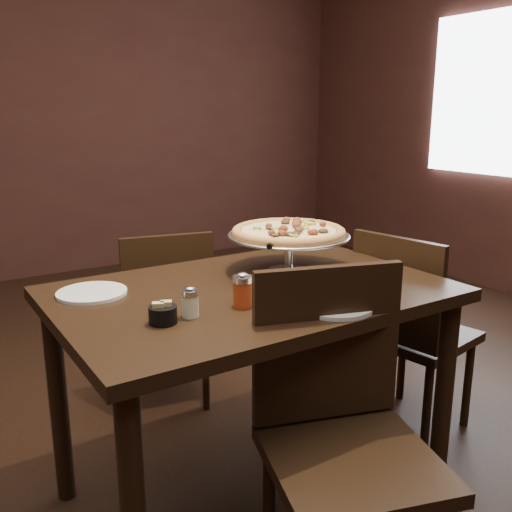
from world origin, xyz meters
TOP-DOWN VIEW (x-y plane):
  - room at (0.06, 0.03)m, footprint 6.04×7.04m
  - dining_table at (0.05, 0.08)m, footprint 1.30×0.88m
  - pizza_stand at (0.26, 0.17)m, footprint 0.45×0.45m
  - parmesan_shaker at (-0.24, -0.06)m, footprint 0.05×0.05m
  - pepper_flake_shaker at (-0.07, -0.06)m, footprint 0.06×0.06m
  - packet_caddy at (-0.33, -0.06)m, footprint 0.08×0.08m
  - napkin_stack at (0.31, -0.11)m, footprint 0.20×0.20m
  - plate_left at (-0.43, 0.30)m, footprint 0.23×0.23m
  - plate_near at (0.16, -0.22)m, footprint 0.24×0.24m
  - serving_spatula at (0.12, 0.07)m, footprint 0.16×0.16m
  - chair_far at (0.05, 0.85)m, footprint 0.48×0.48m
  - chair_near at (0.05, -0.40)m, footprint 0.56×0.56m
  - chair_side at (0.85, 0.10)m, footprint 0.49×0.49m

SIDE VIEW (x-z plane):
  - chair_far at x=0.05m, z-range 0.04..0.91m
  - chair_side at x=0.85m, z-range 0.04..0.94m
  - chair_near at x=0.05m, z-range 0.04..1.00m
  - dining_table at x=0.05m, z-range 0.30..1.10m
  - plate_left at x=-0.43m, z-range 0.81..0.82m
  - plate_near at x=0.16m, z-range 0.81..0.82m
  - napkin_stack at x=0.31m, z-range 0.81..0.82m
  - packet_caddy at x=-0.33m, z-range 0.80..0.86m
  - parmesan_shaker at x=-0.24m, z-range 0.80..0.89m
  - pepper_flake_shaker at x=-0.07m, z-range 0.80..0.91m
  - serving_spatula at x=0.12m, z-range 0.94..0.96m
  - pizza_stand at x=0.26m, z-range 0.86..1.05m
  - room at x=0.06m, z-range -0.02..2.82m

